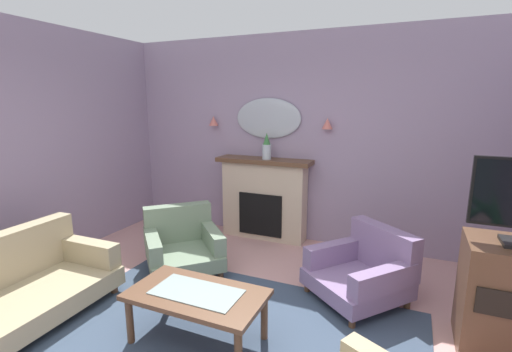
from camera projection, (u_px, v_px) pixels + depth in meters
name	position (u px, v px, depth m)	size (l,w,h in m)	color
wall_back	(309.00, 140.00, 4.93)	(6.42, 0.10, 2.85)	#9E8CA8
patterned_rug	(216.00, 348.00, 2.87)	(3.20, 2.40, 0.01)	#38475B
fireplace	(264.00, 199.00, 5.13)	(1.36, 0.36, 1.16)	beige
mantel_vase_left	(267.00, 147.00, 4.93)	(0.12, 0.12, 0.36)	silver
wall_mirror	(268.00, 118.00, 5.02)	(0.96, 0.06, 0.56)	#B2BCC6
wall_sconce_left	(214.00, 121.00, 5.32)	(0.14, 0.14, 0.14)	#D17066
wall_sconce_right	(327.00, 124.00, 4.66)	(0.14, 0.14, 0.14)	#D17066
coffee_table	(197.00, 299.00, 2.89)	(1.10, 0.60, 0.45)	brown
floral_couch	(6.00, 292.00, 3.11)	(0.89, 1.73, 0.76)	tan
armchair_by_coffee_table	(182.00, 244.00, 4.21)	(1.15, 1.15, 0.71)	gray
armchair_near_fireplace	(364.00, 269.00, 3.56)	(1.14, 1.14, 0.71)	gray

